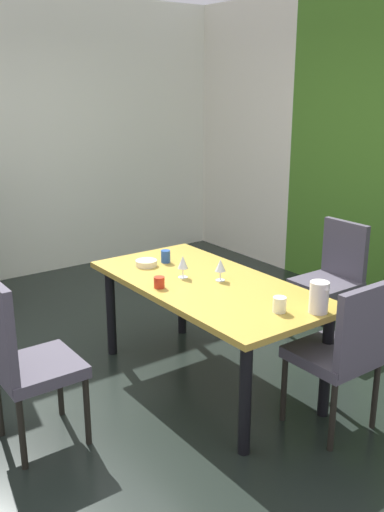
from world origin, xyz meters
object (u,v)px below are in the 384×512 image
dining_table (208,295)px  wine_glass_near_window (183,263)px  cup_left (166,256)px  cup_front (159,282)px  wine_glass_right (220,266)px  pitcher_center (319,297)px  serving_bowl_rear (146,263)px  cup_north (280,305)px  chair_head_far (333,274)px  chair_head_near (23,356)px  chair_right_far (343,349)px

dining_table → wine_glass_near_window: wine_glass_near_window is taller
cup_left → cup_front: 0.54m
wine_glass_right → pitcher_center: pitcher_center is taller
serving_bowl_rear → cup_north: cup_north is taller
chair_head_far → pitcher_center: chair_head_far is taller
chair_head_near → pitcher_center: (0.81, 1.47, 0.26)m
wine_glass_near_window → serving_bowl_rear: bearing=-169.9°
wine_glass_right → cup_front: size_ratio=2.01×
serving_bowl_rear → pitcher_center: pitcher_center is taller
chair_head_far → serving_bowl_rear: chair_head_far is taller
chair_head_far → pitcher_center: bearing=126.2°
dining_table → serving_bowl_rear: bearing=-165.1°
wine_glass_near_window → serving_bowl_rear: wine_glass_near_window is taller
wine_glass_right → cup_left: wine_glass_right is taller
chair_right_far → cup_north: 0.45m
chair_head_near → cup_left: size_ratio=11.17×
pitcher_center → chair_right_far: bearing=28.5°
chair_head_far → chair_head_near: bearing=89.5°
chair_head_near → serving_bowl_rear: chair_head_near is taller
serving_bowl_rear → cup_left: bearing=85.7°
cup_north → chair_head_far: bearing=117.4°
chair_right_far → dining_table: bearing=106.4°
wine_glass_near_window → chair_head_near: bearing=-82.5°
serving_bowl_rear → cup_north: 1.20m
wine_glass_near_window → wine_glass_right: (0.20, 0.17, -0.00)m
wine_glass_right → cup_front: 0.43m
pitcher_center → dining_table: bearing=-166.0°
dining_table → cup_front: 0.36m
chair_head_near → cup_north: size_ratio=11.30×
chair_head_far → cup_front: (-0.11, -1.58, 0.23)m
serving_bowl_rear → chair_right_far: bearing=15.8°
serving_bowl_rear → chair_head_far: bearing=68.8°
chair_head_far → wine_glass_near_window: chair_head_far is taller
cup_left → dining_table: bearing=-1.8°
cup_north → cup_front: cup_north is taller
dining_table → cup_front: bearing=-107.7°
chair_head_far → serving_bowl_rear: 1.53m
cup_left → chair_head_near: bearing=-68.4°
cup_north → dining_table: bearing=-178.2°
chair_head_far → cup_north: 1.42m
chair_right_far → cup_front: (-1.03, -0.59, 0.23)m
pitcher_center → cup_front: bearing=-149.9°
chair_head_near → cup_north: bearing=62.6°
dining_table → cup_north: cup_north is taller
chair_head_near → wine_glass_right: 1.39m
wine_glass_right → cup_north: bearing=-6.2°
cup_front → cup_north: bearing=24.2°
wine_glass_right → cup_left: (-0.55, -0.07, -0.06)m
dining_table → wine_glass_near_window: size_ratio=11.25×
wine_glass_right → cup_left: size_ratio=1.60×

